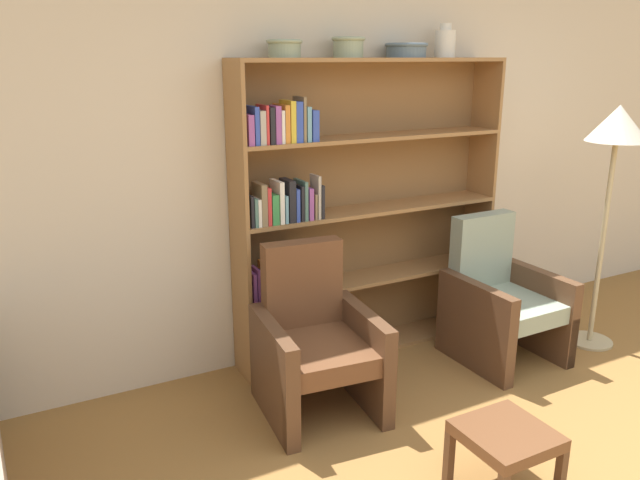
# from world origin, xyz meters

# --- Properties ---
(wall_back) EXTENTS (12.00, 0.06, 2.75)m
(wall_back) POSITION_xyz_m (0.00, 2.41, 1.38)
(wall_back) COLOR beige
(wall_back) RESTS_ON ground
(bookshelf) EXTENTS (1.94, 0.30, 2.00)m
(bookshelf) POSITION_xyz_m (-0.21, 2.23, 0.97)
(bookshelf) COLOR olive
(bookshelf) RESTS_ON ground
(bowl_cream) EXTENTS (0.21, 0.21, 0.10)m
(bowl_cream) POSITION_xyz_m (-0.65, 2.22, 2.06)
(bowl_cream) COLOR gray
(bowl_cream) RESTS_ON bookshelf
(bowl_brass) EXTENTS (0.21, 0.21, 0.12)m
(bowl_brass) POSITION_xyz_m (-0.22, 2.22, 2.07)
(bowl_brass) COLOR gray
(bowl_brass) RESTS_ON bookshelf
(bowl_sage) EXTENTS (0.28, 0.28, 0.09)m
(bowl_sage) POSITION_xyz_m (0.22, 2.22, 2.05)
(bowl_sage) COLOR slate
(bowl_sage) RESTS_ON bookshelf
(vase_tall) EXTENTS (0.14, 0.14, 0.22)m
(vase_tall) POSITION_xyz_m (0.53, 2.22, 2.10)
(vase_tall) COLOR silver
(vase_tall) RESTS_ON bookshelf
(armchair_leather) EXTENTS (0.71, 0.74, 0.97)m
(armchair_leather) POSITION_xyz_m (-0.73, 1.68, 0.40)
(armchair_leather) COLOR brown
(armchair_leather) RESTS_ON ground
(armchair_cushioned) EXTENTS (0.65, 0.69, 0.97)m
(armchair_cushioned) POSITION_xyz_m (0.70, 1.68, 0.40)
(armchair_cushioned) COLOR brown
(armchair_cushioned) RESTS_ON ground
(floor_lamp) EXTENTS (0.40, 0.40, 1.70)m
(floor_lamp) POSITION_xyz_m (1.44, 1.50, 1.48)
(floor_lamp) COLOR tan
(floor_lamp) RESTS_ON ground
(footstool) EXTENTS (0.40, 0.40, 0.34)m
(footstool) POSITION_xyz_m (-0.30, 0.57, 0.28)
(footstool) COLOR brown
(footstool) RESTS_ON ground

